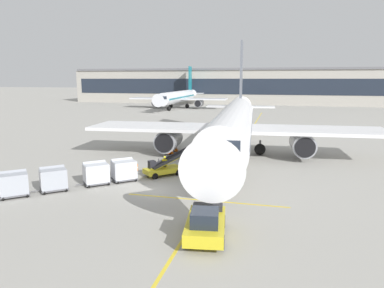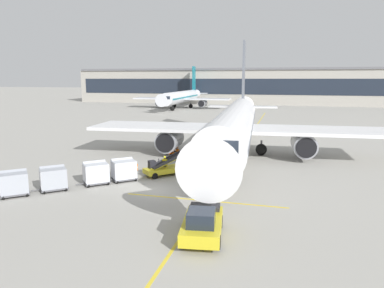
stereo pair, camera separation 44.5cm
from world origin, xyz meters
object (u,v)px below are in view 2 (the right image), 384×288
safety_cone_engine_keepout (169,151)px  parked_airplane (235,124)px  ground_crew_by_loader (136,169)px  safety_cone_wingtip (173,152)px  ground_crew_by_carts (165,164)px  baggage_cart_lead (124,169)px  baggage_cart_third (53,178)px  baggage_cart_second (96,173)px  distant_airplane (182,97)px  safety_cone_nose_mark (177,149)px  belt_loader (166,166)px  pushback_tug (202,223)px  baggage_cart_fourth (14,183)px

safety_cone_engine_keepout → parked_airplane: bearing=8.7°
ground_crew_by_loader → safety_cone_wingtip: bearing=91.1°
ground_crew_by_carts → safety_cone_engine_keepout: size_ratio=2.32×
baggage_cart_lead → baggage_cart_third: bearing=-136.6°
baggage_cart_third → ground_crew_by_carts: baggage_cart_third is taller
baggage_cart_lead → baggage_cart_second: size_ratio=1.00×
ground_crew_by_loader → distant_airplane: bearing=103.6°
ground_crew_by_carts → safety_cone_nose_mark: size_ratio=2.37×
baggage_cart_third → safety_cone_wingtip: 16.28m
baggage_cart_second → baggage_cart_third: 3.37m
safety_cone_nose_mark → baggage_cart_third: bearing=-106.2°
safety_cone_nose_mark → distant_airplane: 64.90m
baggage_cart_second → ground_crew_by_loader: size_ratio=1.47×
baggage_cart_second → ground_crew_by_loader: (2.76, 1.90, -0.00)m
baggage_cart_second → safety_cone_nose_mark: baggage_cart_second is taller
belt_loader → baggage_cart_third: (-7.10, -6.64, 0.20)m
baggage_cart_third → belt_loader: bearing=43.1°
parked_airplane → baggage_cart_lead: parked_airplane is taller
ground_crew_by_carts → baggage_cart_third: bearing=-135.8°
baggage_cart_second → distant_airplane: (-15.43, 76.99, 2.30)m
parked_airplane → baggage_cart_second: bearing=-124.2°
baggage_cart_second → safety_cone_wingtip: size_ratio=3.94×
pushback_tug → distant_airplane: (-26.41, 84.61, 2.47)m
distant_airplane → baggage_cart_lead: bearing=-77.1°
safety_cone_wingtip → pushback_tug: bearing=-67.9°
baggage_cart_fourth → ground_crew_by_loader: 9.48m
belt_loader → ground_crew_by_loader: (-1.93, -2.38, 0.19)m
baggage_cart_lead → safety_cone_wingtip: (0.77, 11.54, -0.69)m
safety_cone_engine_keepout → safety_cone_wingtip: (0.47, 0.09, -0.05)m
distant_airplane → safety_cone_wingtip: bearing=-74.3°
safety_cone_engine_keepout → distant_airplane: (-17.50, 63.94, 2.93)m
parked_airplane → safety_cone_wingtip: size_ratio=67.43×
parked_airplane → pushback_tug: size_ratio=9.42×
parked_airplane → safety_cone_nose_mark: parked_airplane is taller
baggage_cart_fourth → safety_cone_engine_keepout: baggage_cart_fourth is taller
ground_crew_by_carts → safety_cone_nose_mark: bearing=101.0°
belt_loader → safety_cone_engine_keepout: bearing=106.6°
baggage_cart_fourth → ground_crew_by_loader: baggage_cart_fourth is taller
baggage_cart_lead → distant_airplane: bearing=102.9°
baggage_cart_second → safety_cone_nose_mark: (2.56, 14.71, -0.64)m
ground_crew_by_carts → baggage_cart_lead: bearing=-134.7°
baggage_cart_third → ground_crew_by_carts: size_ratio=1.47×
distant_airplane → parked_airplane: bearing=-68.2°
baggage_cart_third → ground_crew_by_carts: bearing=44.2°
safety_cone_engine_keepout → safety_cone_nose_mark: (0.49, 1.66, -0.01)m
safety_cone_engine_keepout → distant_airplane: bearing=105.3°
ground_crew_by_carts → safety_cone_wingtip: 8.98m
pushback_tug → safety_cone_engine_keepout: 22.52m
parked_airplane → safety_cone_engine_keepout: bearing=-171.3°
baggage_cart_fourth → pushback_tug: (15.41, -3.36, -0.17)m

